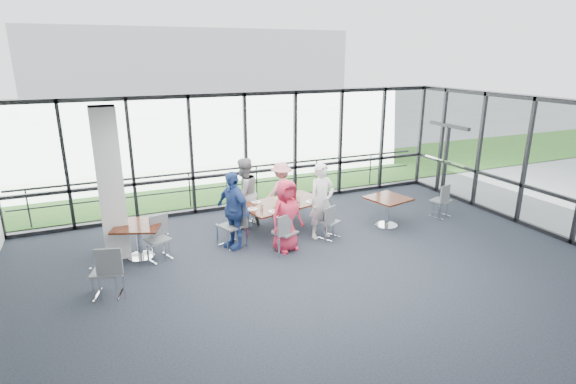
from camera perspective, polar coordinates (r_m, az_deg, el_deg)
name	(u,v)px	position (r m, az deg, el deg)	size (l,w,h in m)	color
floor	(332,285)	(8.70, 5.55, -11.70)	(12.00, 10.00, 0.02)	black
ceiling	(337,114)	(7.69, 6.24, 9.76)	(12.00, 10.00, 0.04)	white
curtain_wall_back	(246,151)	(12.49, -5.40, 5.16)	(12.00, 0.10, 3.20)	white
curtain_wall_right	(563,171)	(12.09, 31.57, 2.27)	(0.10, 10.00, 3.20)	white
exit_door	(445,161)	(14.60, 19.37, 3.79)	(0.12, 1.60, 2.10)	black
structural_column	(110,184)	(9.97, -21.63, 0.93)	(0.50, 0.50, 3.20)	white
apron	(206,168)	(17.56, -10.40, 3.02)	(80.00, 70.00, 0.02)	gray
grass_strip	(220,180)	(15.67, -8.69, 1.51)	(80.00, 5.00, 0.01)	#245A1E
hangar_main	(188,69)	(39.42, -12.54, 15.02)	(24.00, 10.00, 6.00)	silver
guard_rail	(240,184)	(13.31, -6.08, 1.01)	(0.06, 0.06, 12.00)	#2D2D33
main_table	(283,207)	(10.84, -0.63, -1.92)	(2.24, 1.58, 0.75)	#360B0A
side_table_left	(138,229)	(9.99, -18.47, -4.49)	(1.20, 1.20, 0.75)	#360B0A
side_table_right	(388,202)	(11.48, 12.57, -1.21)	(1.11, 1.11, 0.75)	#360B0A
diner_near_left	(286,216)	(9.78, -0.20, -3.01)	(0.79, 0.51, 1.61)	#D42947
diner_near_right	(322,201)	(10.48, 4.33, -1.14)	(0.65, 0.48, 1.79)	white
diner_far_left	(244,194)	(11.09, -5.63, -0.19)	(0.86, 0.53, 1.78)	gray
diner_far_right	(281,190)	(11.81, -0.84, 0.24)	(0.96, 0.50, 1.49)	pink
diner_end	(233,210)	(9.98, -7.02, -2.27)	(1.03, 0.56, 1.76)	#2A468B
chair_main_nl	(285,232)	(9.83, -0.37, -5.15)	(0.44, 0.44, 0.89)	slate
chair_main_nr	(329,222)	(10.59, 5.29, -3.78)	(0.40, 0.40, 0.81)	slate
chair_main_fl	(246,209)	(11.43, -5.35, -2.11)	(0.41, 0.41, 0.85)	slate
chair_main_fr	(280,201)	(11.96, -1.03, -1.11)	(0.42, 0.42, 0.86)	slate
chair_main_end	(232,226)	(10.16, -7.18, -4.30)	(0.48, 0.48, 0.97)	slate
chair_spare_la	(106,271)	(8.71, -22.09, -9.32)	(0.47, 0.47, 0.96)	slate
chair_spare_lb	(158,240)	(9.84, -16.19, -5.82)	(0.44, 0.44, 0.90)	slate
chair_spare_r	(441,201)	(12.57, 18.85, -1.04)	(0.44, 0.44, 0.91)	slate
plate_nl	(274,212)	(10.17, -1.83, -2.50)	(0.25, 0.25, 0.01)	white
plate_nr	(311,202)	(10.85, 2.97, -1.25)	(0.27, 0.27, 0.01)	white
plate_fl	(256,202)	(10.85, -4.07, -1.27)	(0.24, 0.24, 0.01)	white
plate_fr	(292,195)	(11.34, 0.53, -0.41)	(0.24, 0.24, 0.01)	white
plate_end	(252,209)	(10.36, -4.57, -2.18)	(0.25, 0.25, 0.01)	white
tumbler_a	(279,205)	(10.45, -1.20, -1.62)	(0.07, 0.07, 0.13)	white
tumbler_b	(298,200)	(10.78, 1.34, -1.01)	(0.07, 0.07, 0.14)	white
tumbler_c	(279,196)	(11.08, -1.21, -0.51)	(0.07, 0.07, 0.13)	white
tumbler_d	(262,207)	(10.28, -3.35, -1.97)	(0.06, 0.06, 0.13)	white
menu_a	(292,208)	(10.40, 0.49, -2.08)	(0.31, 0.22, 0.00)	beige
menu_b	(320,198)	(11.14, 4.13, -0.82)	(0.30, 0.21, 0.00)	beige
menu_c	(278,198)	(11.15, -1.27, -0.76)	(0.28, 0.19, 0.00)	beige
condiment_caddy	(283,200)	(10.91, -0.67, -1.06)	(0.10, 0.07, 0.04)	black
ketchup_bottle	(281,198)	(10.82, -0.95, -0.82)	(0.06, 0.06, 0.18)	#B70813
green_bottle	(283,198)	(10.83, -0.64, -0.74)	(0.05, 0.05, 0.20)	#21793A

